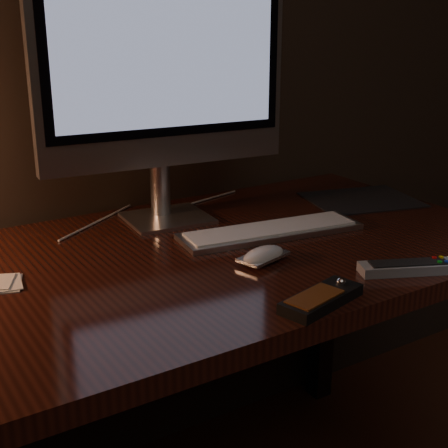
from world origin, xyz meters
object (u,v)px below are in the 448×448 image
mouse (263,257)px  tv_remote (408,267)px  keyboard (271,231)px  media_remote (321,298)px  monitor (164,63)px  desk (142,307)px

mouse → tv_remote: size_ratio=0.56×
keyboard → media_remote: bearing=-104.8°
keyboard → media_remote: (-0.14, -0.34, 0.00)m
mouse → monitor: bearing=80.6°
monitor → keyboard: bearing=-49.3°
desk → keyboard: keyboard is taller
media_remote → tv_remote: 0.23m
desk → mouse: (0.18, -0.19, 0.14)m
mouse → tv_remote: 0.28m
monitor → desk: bearing=-128.9°
desk → keyboard: 0.33m
keyboard → monitor: bearing=133.5°
keyboard → mouse: bearing=-123.1°
mouse → media_remote: media_remote is taller
keyboard → mouse: mouse is taller
tv_remote → media_remote: bearing=-150.6°
desk → media_remote: bearing=-68.8°
desk → tv_remote: 0.56m
media_remote → monitor: bearing=76.6°
keyboard → media_remote: size_ratio=2.40×
desk → mouse: size_ratio=15.01×
media_remote → desk: bearing=97.2°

